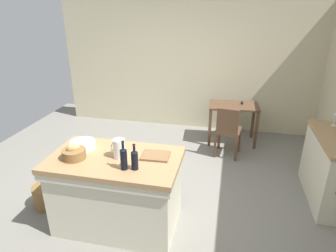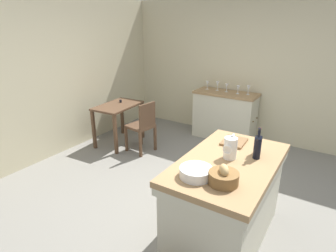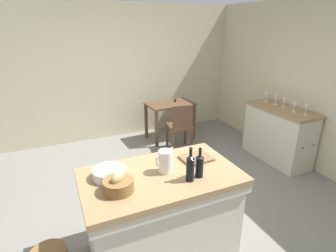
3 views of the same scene
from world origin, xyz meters
name	(u,v)px [view 3 (image 3 of 3)]	position (x,y,z in m)	size (l,w,h in m)	color
ground_plane	(165,204)	(0.00, 0.00, 0.00)	(6.76, 6.76, 0.00)	slate
wall_back	(112,73)	(0.00, 2.60, 1.30)	(5.32, 0.12, 2.60)	beige
wall_right	(323,88)	(2.60, 0.00, 1.30)	(0.12, 5.20, 2.60)	beige
island_table	(161,211)	(-0.33, -0.68, 0.49)	(1.46, 0.86, 0.91)	#99754C
side_cabinet	(278,134)	(2.26, 0.38, 0.46)	(0.52, 1.20, 0.92)	#99754C
writing_desk	(170,109)	(0.95, 1.94, 0.63)	(0.94, 0.62, 0.80)	#513826
wooden_chair	(180,126)	(0.88, 1.33, 0.50)	(0.45, 0.45, 0.91)	#513826
pitcher	(165,161)	(-0.27, -0.66, 1.02)	(0.17, 0.13, 0.26)	white
wash_bowl	(109,173)	(-0.77, -0.54, 0.95)	(0.29, 0.29, 0.09)	white
bread_basket	(118,184)	(-0.75, -0.79, 0.97)	(0.25, 0.25, 0.18)	brown
cutting_board	(196,158)	(0.11, -0.56, 0.92)	(0.30, 0.24, 0.02)	brown
wine_bottle_dark	(200,165)	(-0.03, -0.86, 1.02)	(0.07, 0.07, 0.28)	black
wine_bottle_amber	(190,168)	(-0.13, -0.88, 1.04)	(0.07, 0.07, 0.32)	black
wine_glass_far_left	(306,108)	(2.31, -0.01, 1.04)	(0.07, 0.07, 0.17)	white
wine_glass_left	(294,105)	(2.27, 0.16, 1.03)	(0.07, 0.07, 0.15)	white
wine_glass_middle	(284,101)	(2.29, 0.40, 1.03)	(0.07, 0.07, 0.16)	white
wine_glass_right	(276,98)	(2.31, 0.59, 1.04)	(0.07, 0.07, 0.17)	white
wine_glass_far_right	(267,95)	(2.30, 0.80, 1.03)	(0.07, 0.07, 0.16)	white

